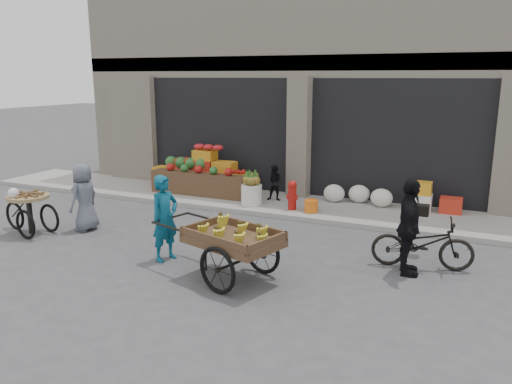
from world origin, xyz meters
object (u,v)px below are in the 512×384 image
at_px(fire_hydrant, 292,194).
at_px(banana_cart, 231,234).
at_px(pineapple_bin, 252,195).
at_px(vendor_grey, 84,197).
at_px(seated_person, 275,183).
at_px(cyclist, 409,227).
at_px(vendor_woman, 165,218).
at_px(orange_bucket, 311,206).
at_px(tricycle_cart, 29,208).
at_px(bicycle, 422,243).

xyz_separation_m(fire_hydrant, banana_cart, (0.45, -4.15, 0.27)).
distance_m(pineapple_bin, vendor_grey, 4.01).
xyz_separation_m(seated_person, cyclist, (3.75, -3.40, 0.24)).
relative_size(vendor_woman, cyclist, 0.95).
bearing_deg(orange_bucket, cyclist, -46.58).
distance_m(fire_hydrant, cyclist, 4.12).
xyz_separation_m(seated_person, banana_cart, (1.15, -4.80, 0.19)).
height_order(banana_cart, tricycle_cart, banana_cart).
xyz_separation_m(banana_cart, cyclist, (2.60, 1.41, 0.05)).
xyz_separation_m(vendor_woman, bicycle, (4.30, 1.47, -0.33)).
relative_size(vendor_grey, bicycle, 0.85).
distance_m(pineapple_bin, seated_person, 0.75).
bearing_deg(orange_bucket, vendor_grey, -144.39).
bearing_deg(bicycle, pineapple_bin, 51.46).
relative_size(pineapple_bin, bicycle, 0.30).
relative_size(pineapple_bin, vendor_woman, 0.33).
bearing_deg(vendor_grey, pineapple_bin, 141.08).
distance_m(banana_cart, bicycle, 3.35).
height_order(fire_hydrant, orange_bucket, fire_hydrant).
xyz_separation_m(fire_hydrant, tricycle_cart, (-4.55, -3.70, 0.06)).
bearing_deg(vendor_grey, fire_hydrant, 130.40).
relative_size(vendor_woman, tricycle_cart, 1.08).
xyz_separation_m(vendor_woman, tricycle_cart, (-3.50, 0.12, -0.22)).
distance_m(pineapple_bin, fire_hydrant, 1.11).
distance_m(fire_hydrant, bicycle, 4.01).
xyz_separation_m(fire_hydrant, orange_bucket, (0.50, -0.05, -0.23)).
relative_size(pineapple_bin, orange_bucket, 1.62).
bearing_deg(banana_cart, vendor_woman, -175.84).
height_order(vendor_woman, vendor_grey, vendor_woman).
relative_size(vendor_grey, cyclist, 0.89).
distance_m(fire_hydrant, banana_cart, 4.18).
bearing_deg(vendor_grey, bicycle, 96.38).
bearing_deg(pineapple_bin, bicycle, -28.83).
relative_size(fire_hydrant, tricycle_cart, 0.49).
bearing_deg(tricycle_cart, pineapple_bin, 55.49).
height_order(pineapple_bin, bicycle, bicycle).
xyz_separation_m(pineapple_bin, banana_cart, (1.55, -4.20, 0.41)).
xyz_separation_m(orange_bucket, tricycle_cart, (-5.05, -3.65, 0.30)).
bearing_deg(vendor_grey, orange_bucket, 126.39).
relative_size(fire_hydrant, banana_cart, 0.26).
xyz_separation_m(vendor_woman, cyclist, (4.10, 1.07, 0.04)).
relative_size(banana_cart, vendor_grey, 1.86).
bearing_deg(cyclist, vendor_woman, 94.94).
xyz_separation_m(banana_cart, vendor_woman, (-1.49, 0.33, 0.01)).
relative_size(banana_cart, bicycle, 1.59).
bearing_deg(banana_cart, vendor_grey, -178.62).
bearing_deg(bicycle, tricycle_cart, 90.12).
bearing_deg(pineapple_bin, banana_cart, -69.79).
bearing_deg(banana_cart, bicycle, 49.55).
height_order(orange_bucket, banana_cart, banana_cart).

